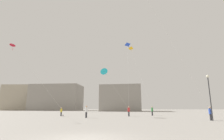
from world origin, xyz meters
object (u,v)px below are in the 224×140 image
person_in_yellow (61,111)px  person_in_red (129,111)px  kite_amber_delta (131,50)px  handbag_beside_flyer (63,115)px  kite_cyan_diamond (104,71)px  kite_crimson_diamond (14,47)px  person_in_white (86,111)px  person_in_green (152,110)px  building_centre_hall (57,98)px  building_left_hall (28,98)px  kite_cobalt_delta (128,47)px  person_in_blue (210,113)px  lamppost_east (209,90)px  building_right_hall (122,99)px

person_in_yellow → person_in_red: size_ratio=0.88×
kite_amber_delta → handbag_beside_flyer: (-13.12, -8.13, -15.14)m
kite_cyan_diamond → handbag_beside_flyer: size_ratio=23.70×
kite_crimson_diamond → kite_amber_delta: 25.38m
person_in_white → kite_cyan_diamond: bearing=-94.1°
person_in_red → person_in_green: person_in_red is taller
person_in_green → building_centre_hall: 71.51m
person_in_green → kite_crimson_diamond: bearing=95.5°
person_in_red → kite_amber_delta: kite_amber_delta is taller
kite_cyan_diamond → building_left_hall: size_ratio=0.27×
person_in_white → building_centre_hall: 72.88m
building_centre_hall → kite_cobalt_delta: bearing=-55.9°
person_in_green → building_left_hall: 85.01m
person_in_blue → kite_cyan_diamond: size_ratio=0.22×
person_in_yellow → kite_crimson_diamond: kite_crimson_diamond is taller
kite_cobalt_delta → kite_cyan_diamond: bearing=-151.4°
person_in_yellow → person_in_blue: 24.40m
person_in_yellow → person_in_green: (17.21, 3.77, 0.12)m
kite_crimson_diamond → lamppost_east: 27.64m
person_in_yellow → kite_cyan_diamond: bearing=179.0°
kite_cyan_diamond → lamppost_east: kite_cyan_diamond is taller
person_in_blue → handbag_beside_flyer: size_ratio=5.23×
handbag_beside_flyer → kite_cobalt_delta: bearing=9.2°
person_in_yellow → kite_amber_delta: kite_amber_delta is taller
person_in_green → kite_cobalt_delta: (-4.57, -1.69, 12.98)m
person_in_yellow → person_in_white: (6.00, -4.94, 0.15)m
kite_crimson_diamond → building_left_hall: bearing=119.6°
kite_cyan_diamond → building_centre_hall: size_ratio=0.29×
lamppost_east → handbag_beside_flyer: lamppost_east is taller
person_in_blue → building_right_hall: bearing=62.8°
kite_crimson_diamond → building_centre_hall: (-22.49, 69.37, -3.56)m
kite_cobalt_delta → person_in_red: bearing=-91.8°
person_in_white → person_in_green: bearing=-121.7°
building_left_hall → person_in_green: bearing=-43.2°
kite_crimson_diamond → building_left_hall: building_left_hall is taller
person_in_yellow → lamppost_east: lamppost_east is taller
kite_amber_delta → building_left_hall: 79.44m
building_left_hall → person_in_yellow: bearing=-54.2°
person_in_green → person_in_white: 14.20m
person_in_white → handbag_beside_flyer: person_in_white is taller
person_in_red → person_in_blue: bearing=-6.6°
handbag_beside_flyer → lamppost_east: bearing=-22.9°
person_in_red → handbag_beside_flyer: size_ratio=5.64×
kite_crimson_diamond → building_right_hall: bearing=76.6°
kite_cobalt_delta → building_right_hall: bearing=94.1°
person_in_yellow → lamppost_east: size_ratio=0.28×
kite_crimson_diamond → lamppost_east: size_ratio=1.80×
kite_cobalt_delta → lamppost_east: 18.37m
building_left_hall → handbag_beside_flyer: 76.66m
person_in_green → building_centre_hall: size_ratio=0.07×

